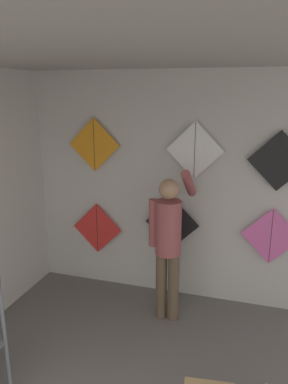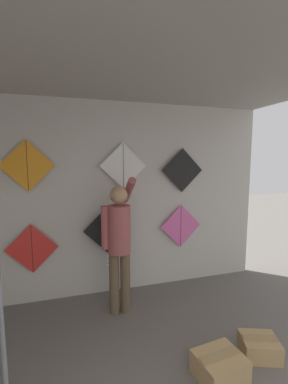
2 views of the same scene
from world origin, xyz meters
name	(u,v)px [view 2 (image 2 of 2)]	position (x,y,z in m)	size (l,w,h in m)	color
back_panel	(114,199)	(0.00, 3.68, 1.40)	(4.70, 0.06, 2.80)	beige
ceiling_slab	(158,42)	(0.00, 1.83, 2.82)	(4.70, 4.45, 0.04)	#A8A399
shopkeeper	(119,238)	(-0.05, 3.09, 0.99)	(0.45, 0.60, 1.77)	brown
cardboard_box	(220,367)	(0.61, 1.80, 0.11)	(0.46, 0.40, 0.24)	tan
cardboard_box_spare	(259,347)	(1.15, 1.92, 0.10)	(0.44, 0.41, 0.20)	tan
kite_0	(32,249)	(-1.14, 3.59, 0.79)	(0.68, 0.01, 0.68)	red
kite_1	(107,232)	(-0.13, 3.59, 0.94)	(0.68, 0.04, 0.89)	black
kite_2	(181,226)	(1.04, 3.59, 0.94)	(0.68, 0.01, 0.68)	pink
kite_3	(27,166)	(-1.14, 3.59, 1.90)	(0.68, 0.01, 0.68)	orange
kite_4	(123,166)	(0.12, 3.59, 1.89)	(0.68, 0.01, 0.68)	white
kite_5	(182,170)	(1.05, 3.59, 1.82)	(0.68, 0.01, 0.68)	black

